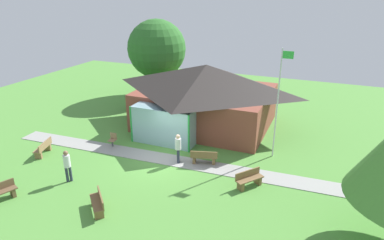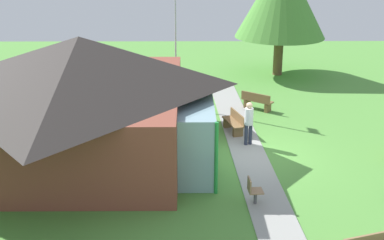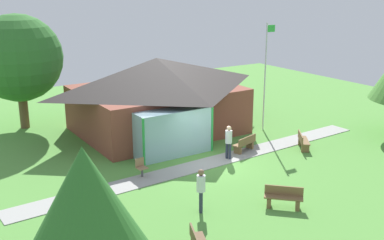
% 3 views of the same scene
% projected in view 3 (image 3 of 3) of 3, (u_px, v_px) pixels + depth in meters
% --- Properties ---
extents(ground_plane, '(44.00, 44.00, 0.00)m').
position_uv_depth(ground_plane, '(212.00, 163.00, 23.12)').
color(ground_plane, '#54933D').
extents(pavilion, '(9.85, 8.71, 4.37)m').
position_uv_depth(pavilion, '(157.00, 94.00, 27.46)').
color(pavilion, brown).
rests_on(pavilion, ground_plane).
extents(footpath, '(20.01, 2.20, 0.03)m').
position_uv_depth(footpath, '(211.00, 162.00, 23.17)').
color(footpath, '#999993').
rests_on(footpath, ground_plane).
extents(flagpole, '(0.64, 0.08, 6.34)m').
position_uv_depth(flagpole, '(266.00, 73.00, 27.51)').
color(flagpole, silver).
rests_on(flagpole, ground_plane).
extents(bench_rear_near_path, '(1.56, 0.84, 0.84)m').
position_uv_depth(bench_rear_near_path, '(245.00, 144.00, 24.58)').
color(bench_rear_near_path, brown).
rests_on(bench_rear_near_path, ground_plane).
extents(bench_mid_right, '(1.26, 1.46, 0.84)m').
position_uv_depth(bench_mid_right, '(303.00, 141.00, 25.04)').
color(bench_mid_right, brown).
rests_on(bench_mid_right, ground_plane).
extents(bench_mid_left, '(0.87, 1.56, 0.84)m').
position_uv_depth(bench_mid_left, '(96.00, 206.00, 17.71)').
color(bench_mid_left, olive).
rests_on(bench_mid_left, ground_plane).
extents(bench_front_center, '(1.37, 1.37, 0.84)m').
position_uv_depth(bench_front_center, '(283.00, 198.00, 18.41)').
color(bench_front_center, brown).
rests_on(bench_front_center, ground_plane).
extents(patio_chair_west, '(0.47, 0.47, 0.86)m').
position_uv_depth(patio_chair_west, '(141.00, 168.00, 21.37)').
color(patio_chair_west, '#8C6B4C').
rests_on(patio_chair_west, ground_plane).
extents(visitor_strolling_lawn, '(0.34, 0.34, 1.74)m').
position_uv_depth(visitor_strolling_lawn, '(201.00, 187.00, 17.89)').
color(visitor_strolling_lawn, '#2D3347').
rests_on(visitor_strolling_lawn, ground_plane).
extents(visitor_on_path, '(0.34, 0.34, 1.74)m').
position_uv_depth(visitor_on_path, '(229.00, 140.00, 23.34)').
color(visitor_on_path, '#2D3347').
rests_on(visitor_on_path, ground_plane).
extents(tree_lawn_corner, '(3.31, 3.31, 4.81)m').
position_uv_depth(tree_lawn_corner, '(86.00, 206.00, 11.36)').
color(tree_lawn_corner, brown).
rests_on(tree_lawn_corner, ground_plane).
extents(tree_behind_pavilion_left, '(5.14, 5.14, 6.84)m').
position_uv_depth(tree_behind_pavilion_left, '(18.00, 58.00, 27.65)').
color(tree_behind_pavilion_left, brown).
rests_on(tree_behind_pavilion_left, ground_plane).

